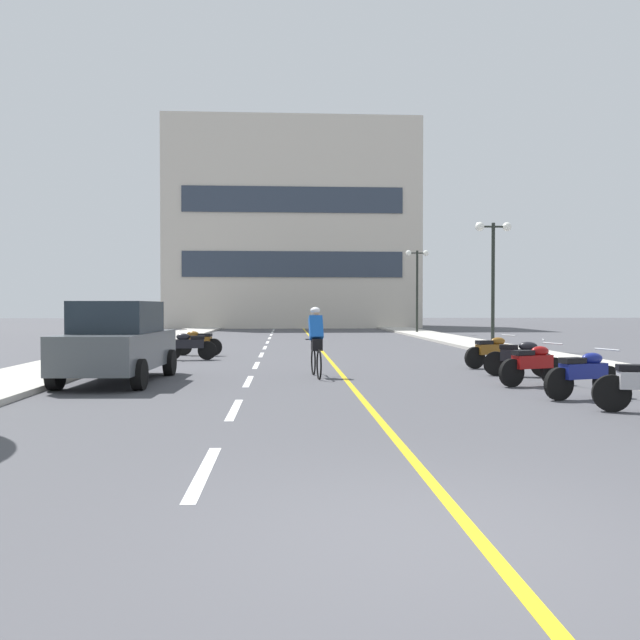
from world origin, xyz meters
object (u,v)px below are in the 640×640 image
object	(u,v)px
motorcycle_4	(520,357)
motorcycle_6	(189,345)
motorcycle_2	(584,373)
street_lamp_mid	(493,255)
motorcycle_5	(492,351)
motorcycle_3	(533,364)
cyclist_rider	(316,340)
parked_car_near	(118,342)
motorcycle_7	(198,342)
street_lamp_far	(417,272)

from	to	relation	value
motorcycle_4	motorcycle_6	distance (m)	10.23
motorcycle_4	motorcycle_2	bearing A→B (deg)	-93.22
street_lamp_mid	motorcycle_5	size ratio (longest dim) A/B	2.99
street_lamp_mid	motorcycle_3	bearing A→B (deg)	-104.27
motorcycle_5	cyclist_rider	world-z (taller)	cyclist_rider
motorcycle_2	motorcycle_4	world-z (taller)	same
motorcycle_5	motorcycle_6	xyz separation A→B (m)	(-8.78, 3.13, 0.00)
parked_car_near	motorcycle_3	world-z (taller)	parked_car_near
motorcycle_7	motorcycle_3	bearing A→B (deg)	-47.14
motorcycle_2	cyclist_rider	world-z (taller)	cyclist_rider
motorcycle_2	motorcycle_3	world-z (taller)	same
street_lamp_far	motorcycle_3	distance (m)	26.80
motorcycle_3	motorcycle_4	size ratio (longest dim) A/B	1.00
motorcycle_3	motorcycle_5	size ratio (longest dim) A/B	0.99
street_lamp_mid	motorcycle_3	distance (m)	12.50
cyclist_rider	motorcycle_2	bearing A→B (deg)	-39.98
street_lamp_mid	cyclist_rider	distance (m)	12.61
street_lamp_far	motorcycle_7	bearing A→B (deg)	-122.99
street_lamp_far	cyclist_rider	world-z (taller)	street_lamp_far
motorcycle_2	motorcycle_6	world-z (taller)	same
motorcycle_4	motorcycle_3	bearing A→B (deg)	-102.16
street_lamp_mid	motorcycle_4	distance (m)	10.73
street_lamp_mid	motorcycle_7	distance (m)	12.08
motorcycle_6	cyclist_rider	size ratio (longest dim) A/B	0.96
motorcycle_3	cyclist_rider	xyz separation A→B (m)	(-4.56, 2.00, 0.41)
motorcycle_4	motorcycle_7	distance (m)	11.29
street_lamp_far	motorcycle_4	bearing A→B (deg)	-96.01
parked_car_near	motorcycle_5	bearing A→B (deg)	16.43
motorcycle_2	motorcycle_7	distance (m)	13.88
motorcycle_3	motorcycle_4	distance (m)	1.85
parked_car_near	motorcycle_7	world-z (taller)	parked_car_near
motorcycle_3	motorcycle_7	xyz separation A→B (m)	(-8.33, 8.98, 0.00)
motorcycle_4	motorcycle_7	bearing A→B (deg)	140.57
street_lamp_mid	motorcycle_6	size ratio (longest dim) A/B	2.91
street_lamp_far	motorcycle_6	xyz separation A→B (m)	(-11.34, -19.31, -3.40)
parked_car_near	motorcycle_7	bearing A→B (deg)	84.61
motorcycle_3	street_lamp_mid	bearing A→B (deg)	75.73
street_lamp_far	motorcycle_5	world-z (taller)	street_lamp_far
motorcycle_5	cyclist_rider	xyz separation A→B (m)	(-4.98, -1.98, 0.41)
motorcycle_6	motorcycle_3	bearing A→B (deg)	-40.36
motorcycle_7	cyclist_rider	distance (m)	7.95
motorcycle_2	motorcycle_6	distance (m)	12.47
parked_car_near	motorcycle_7	size ratio (longest dim) A/B	2.54
street_lamp_mid	motorcycle_7	world-z (taller)	street_lamp_mid
parked_car_near	motorcycle_3	bearing A→B (deg)	-7.39
motorcycle_6	cyclist_rider	xyz separation A→B (m)	(3.80, -5.11, 0.41)
motorcycle_6	parked_car_near	bearing A→B (deg)	-96.82
street_lamp_mid	street_lamp_far	world-z (taller)	street_lamp_far
motorcycle_6	motorcycle_7	xyz separation A→B (m)	(0.03, 1.88, 0.00)
street_lamp_far	motorcycle_2	xyz separation A→B (m)	(-2.80, -28.39, -3.40)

